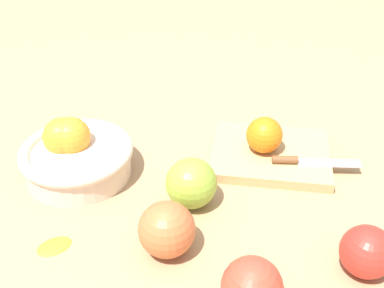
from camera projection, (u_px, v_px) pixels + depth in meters
The scene contains 10 objects.
ground_plane at pixel (195, 198), 0.79m from camera, with size 2.40×2.40×0.00m, color tan.
bowl at pixel (75, 154), 0.82m from camera, with size 0.20×0.20×0.10m.
cutting_board at pixel (270, 155), 0.87m from camera, with size 0.21×0.17×0.02m, color tan.
orange_on_board at pixel (264, 135), 0.85m from camera, with size 0.07×0.07×0.07m, color orange.
knife at pixel (304, 161), 0.83m from camera, with size 0.16×0.04×0.01m.
apple_front_left at pixel (167, 229), 0.67m from camera, with size 0.08×0.08×0.08m, color #CC6638.
apple_front_right at pixel (252, 287), 0.59m from camera, with size 0.08×0.08×0.08m, color #D6422D.
apple_mid_center at pixel (191, 183), 0.75m from camera, with size 0.08×0.08×0.08m, color #8EB738.
apple_front_right_2 at pixel (367, 252), 0.64m from camera, with size 0.07×0.07×0.07m, color red.
citrus_peel at pixel (54, 245), 0.69m from camera, with size 0.05×0.04×0.01m, color orange.
Camera 1 is at (-0.05, -0.60, 0.52)m, focal length 44.39 mm.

